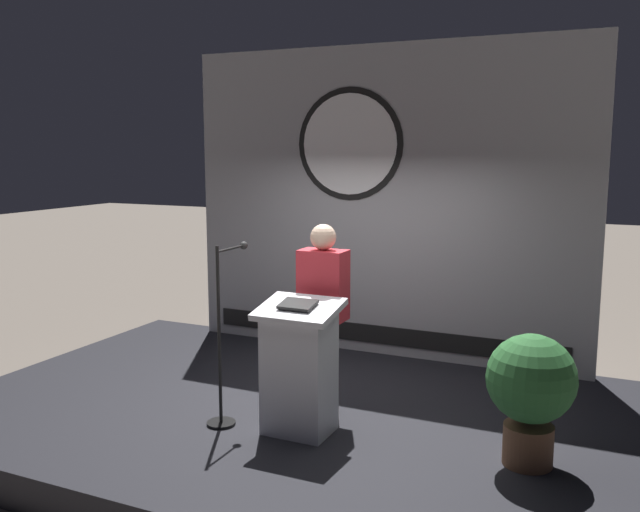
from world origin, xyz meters
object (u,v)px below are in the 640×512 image
object	(u,v)px
speaker_person	(323,318)
microphone_stand	(224,361)
potted_plant	(531,387)
podium	(299,368)

from	to	relation	value
speaker_person	microphone_stand	distance (m)	0.92
speaker_person	potted_plant	size ratio (longest dim) A/B	1.69
podium	microphone_stand	xyz separation A→B (m)	(-0.65, -0.09, 0.00)
potted_plant	microphone_stand	bearing A→B (deg)	-173.84
microphone_stand	potted_plant	bearing A→B (deg)	6.16
speaker_person	microphone_stand	bearing A→B (deg)	-138.43
podium	microphone_stand	world-z (taller)	microphone_stand
podium	microphone_stand	bearing A→B (deg)	-171.89
microphone_stand	speaker_person	bearing A→B (deg)	41.57
microphone_stand	potted_plant	distance (m)	2.44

